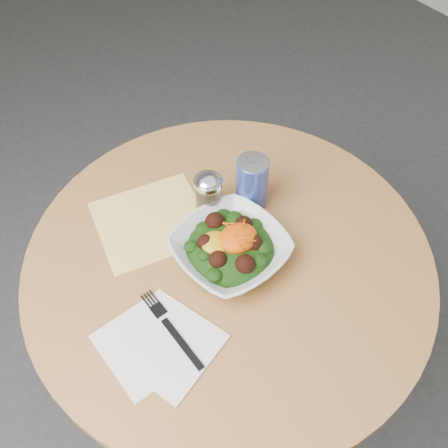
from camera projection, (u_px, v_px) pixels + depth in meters
The scene contains 8 objects.
ground at pixel (227, 380), 1.69m from camera, with size 6.00×6.00×0.00m, color #2C2C2F.
table at pixel (228, 299), 1.25m from camera, with size 0.90×0.90×0.75m.
cloth_napkin at pixel (152, 221), 1.15m from camera, with size 0.24×0.22×0.00m, color yellow.
paper_napkins at pixel (159, 344), 0.97m from camera, with size 0.22×0.23×0.00m.
salad_bowl at pixel (230, 248), 1.07m from camera, with size 0.25×0.25×0.09m.
fork at pixel (170, 327), 0.99m from camera, with size 0.03×0.20×0.00m.
spice_shaker at pixel (209, 195), 1.13m from camera, with size 0.07×0.07×0.12m.
beverage_can at pixel (252, 183), 1.14m from camera, with size 0.07×0.07×0.14m.
Camera 1 is at (-0.38, -0.49, 1.66)m, focal length 40.00 mm.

